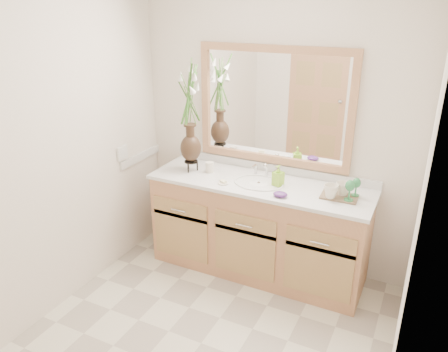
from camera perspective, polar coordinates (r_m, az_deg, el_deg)
The scene contains 20 objects.
floor at distance 3.25m, azimuth -3.00°, elevation -20.97°, with size 2.60×2.60×0.00m, color beige.
wall_back at distance 3.70m, azimuth 6.49°, elevation 6.00°, with size 2.40×0.02×2.40m, color white.
wall_front at distance 1.74m, azimuth -26.09°, elevation -16.39°, with size 2.40×0.02×2.40m, color white.
wall_left at distance 3.31m, azimuth -21.91°, elevation 2.56°, with size 0.02×2.60×2.40m, color white.
wall_right at distance 2.29m, azimuth 23.72°, elevation -6.30°, with size 0.02×2.60×2.40m, color white.
vanity at distance 3.76m, azimuth 4.46°, elevation -6.87°, with size 1.80×0.55×0.80m.
counter at distance 3.58m, azimuth 4.65°, elevation -1.05°, with size 1.84×0.57×0.03m, color white.
sink at distance 3.58m, azimuth 4.52°, elevation -1.73°, with size 0.38×0.34×0.23m.
mirror at distance 3.63m, azimuth 6.51°, elevation 9.02°, with size 1.32×0.04×0.97m.
switch_plate at distance 3.89m, azimuth -13.15°, elevation 2.95°, with size 0.02×0.12×0.12m, color white.
flower_vase at distance 3.65m, azimuth -4.54°, elevation 9.32°, with size 0.21×0.21×0.86m.
tumbler at distance 3.76m, azimuth -1.89°, elevation 1.16°, with size 0.07×0.07×0.09m, color silver.
soap_dish at distance 3.53m, azimuth -0.12°, elevation -0.87°, with size 0.09×0.09×0.03m.
soap_bottle at distance 3.51m, azimuth 7.09°, elevation -0.05°, with size 0.07×0.07×0.15m, color #8ECC30.
purple_dish at distance 3.33m, azimuth 7.36°, elevation -2.38°, with size 0.11×0.09×0.04m, color #512570.
tray at distance 3.41m, azimuth 14.82°, elevation -2.62°, with size 0.27×0.18×0.01m, color brown.
mug_left at distance 3.34m, azimuth 13.78°, elevation -1.89°, with size 0.11×0.10×0.11m, color silver.
mug_right at distance 3.40m, azimuth 15.28°, elevation -1.56°, with size 0.11×0.10×0.11m, color silver.
goblet_front at distance 3.31m, azimuth 16.13°, elevation -1.37°, with size 0.07×0.07×0.16m.
goblet_back at distance 3.40m, azimuth 16.92°, elevation -0.99°, with size 0.06×0.06×0.14m.
Camera 1 is at (1.19, -2.05, 2.22)m, focal length 35.00 mm.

